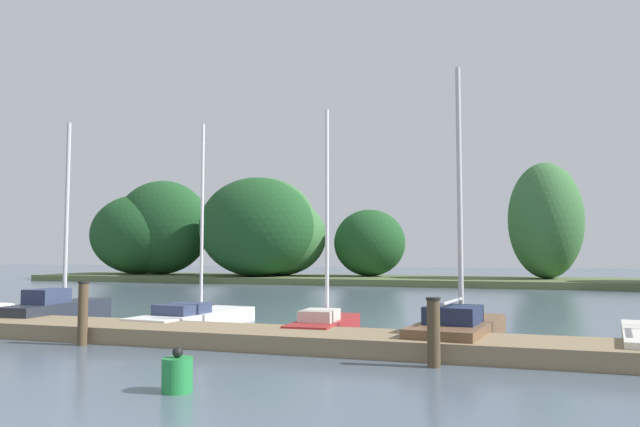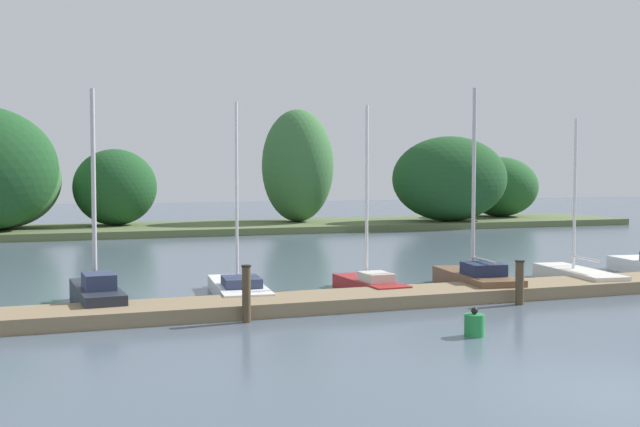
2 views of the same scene
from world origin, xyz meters
The scene contains 9 objects.
dock_pier centered at (0.00, 8.69, 0.17)m, with size 23.86×1.80×0.35m.
far_shore centered at (-6.11, 35.06, 3.14)m, with size 56.45×8.58×7.47m.
sailboat_1 centered at (-7.23, 10.52, 0.42)m, with size 1.24×3.87×5.62m.
sailboat_2 centered at (-3.37, 11.17, 0.27)m, with size 1.69×4.48×5.46m.
sailboat_3 centered at (0.38, 10.64, 0.30)m, with size 1.13×3.52×5.44m.
sailboat_4 centered at (3.54, 10.02, 0.37)m, with size 1.81×4.14×5.98m.
mooring_piling_1 centered at (-4.03, 7.59, 0.68)m, with size 0.23×0.23×1.34m.
mooring_piling_2 centered at (3.34, 7.47, 0.60)m, with size 0.25×0.25×1.18m.
channel_buoy_0 centered at (0.18, 4.50, 0.25)m, with size 0.43×0.43×0.62m.
Camera 1 is at (4.73, -2.92, 1.93)m, focal length 33.58 mm.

